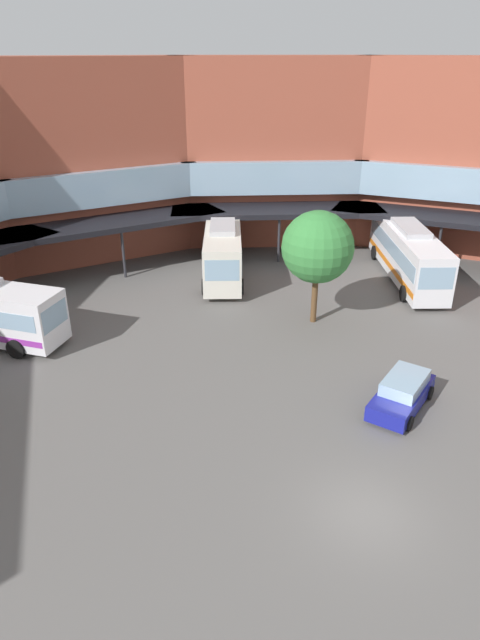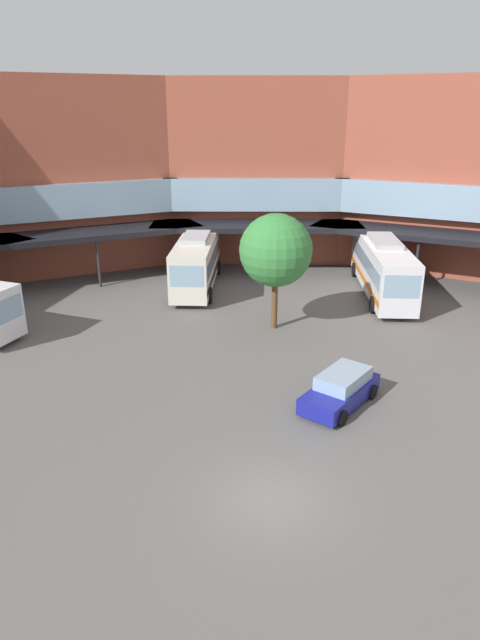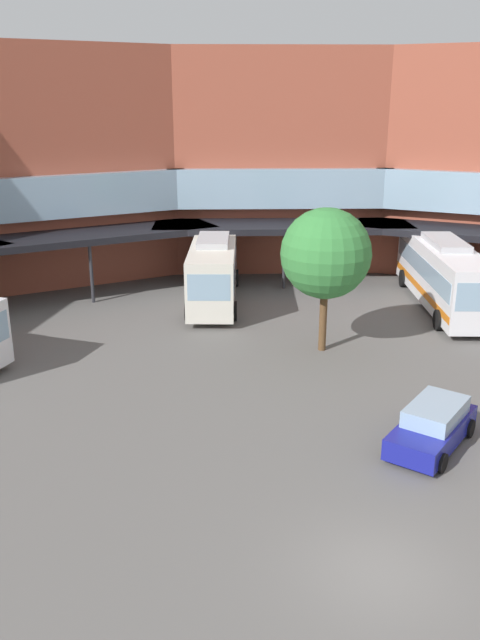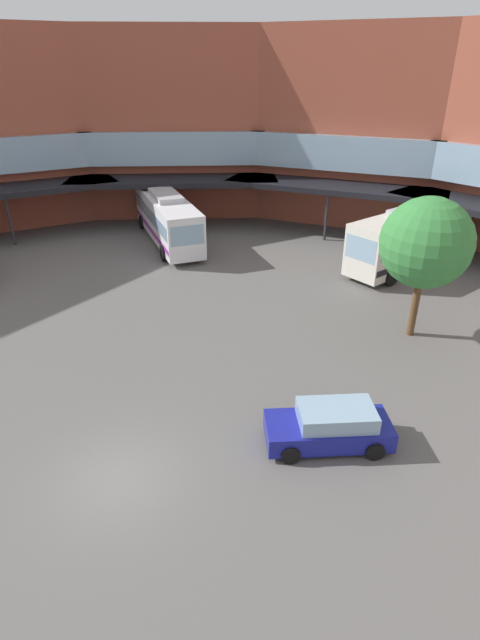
{
  "view_description": "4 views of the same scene",
  "coord_description": "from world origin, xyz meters",
  "px_view_note": "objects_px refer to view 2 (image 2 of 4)",
  "views": [
    {
      "loc": [
        -8.56,
        -13.16,
        15.05
      ],
      "look_at": [
        -1.35,
        11.57,
        2.54
      ],
      "focal_mm": 31.32,
      "sensor_mm": 36.0,
      "label": 1
    },
    {
      "loc": [
        -4.41,
        -14.94,
        12.49
      ],
      "look_at": [
        1.46,
        11.53,
        2.09
      ],
      "focal_mm": 31.35,
      "sensor_mm": 36.0,
      "label": 2
    },
    {
      "loc": [
        -7.04,
        -12.67,
        11.72
      ],
      "look_at": [
        -0.21,
        13.34,
        2.52
      ],
      "focal_mm": 37.11,
      "sensor_mm": 36.0,
      "label": 3
    },
    {
      "loc": [
        10.22,
        -7.39,
        12.17
      ],
      "look_at": [
        -1.17,
        8.31,
        2.0
      ],
      "focal_mm": 27.87,
      "sensor_mm": 36.0,
      "label": 4
    }
  ],
  "objects_px": {
    "bus_1": "(196,261)",
    "plaza_tree": "(276,251)",
    "parked_car": "(341,389)",
    "bus_4": "(382,266)"
  },
  "relations": [
    {
      "from": "bus_4",
      "to": "plaza_tree",
      "type": "xyz_separation_m",
      "value": [
        -9.2,
        -4.76,
        2.73
      ]
    },
    {
      "from": "parked_car",
      "to": "bus_4",
      "type": "bearing_deg",
      "value": -161.32
    },
    {
      "from": "parked_car",
      "to": "plaza_tree",
      "type": "bearing_deg",
      "value": -127.51
    },
    {
      "from": "bus_1",
      "to": "plaza_tree",
      "type": "bearing_deg",
      "value": 35.9
    },
    {
      "from": "bus_1",
      "to": "parked_car",
      "type": "bearing_deg",
      "value": 26.64
    },
    {
      "from": "bus_1",
      "to": "bus_4",
      "type": "relative_size",
      "value": 0.84
    },
    {
      "from": "bus_1",
      "to": "parked_car",
      "type": "distance_m",
      "value": 18.92
    },
    {
      "from": "parked_car",
      "to": "plaza_tree",
      "type": "distance_m",
      "value": 10.39
    },
    {
      "from": "bus_4",
      "to": "plaza_tree",
      "type": "relative_size",
      "value": 1.8
    },
    {
      "from": "bus_1",
      "to": "parked_car",
      "type": "height_order",
      "value": "bus_1"
    }
  ]
}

